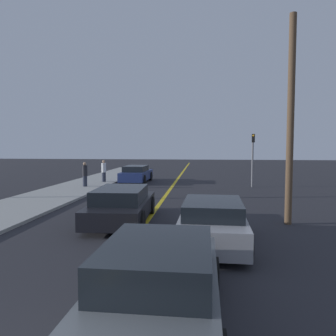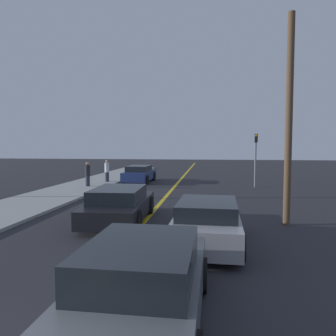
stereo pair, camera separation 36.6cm
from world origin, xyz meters
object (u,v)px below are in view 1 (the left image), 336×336
at_px(pedestrian_near_curb, 85,174).
at_px(utility_pole, 290,121).
at_px(car_parked_left_lot, 136,174).
at_px(car_ahead_center, 212,222).
at_px(traffic_light, 253,154).
at_px(car_near_right_lane, 159,285).
at_px(pedestrian_mid_group, 104,171).
at_px(car_far_distant, 122,205).

distance_m(pedestrian_near_curb, utility_pole, 13.78).
xyz_separation_m(car_parked_left_lot, utility_pole, (7.89, -12.18, 2.99)).
bearing_deg(car_ahead_center, pedestrian_near_curb, 126.53).
distance_m(pedestrian_near_curb, traffic_light, 10.98).
distance_m(car_ahead_center, car_parked_left_lot, 15.73).
height_order(car_near_right_lane, car_ahead_center, car_near_right_lane).
height_order(car_ahead_center, car_parked_left_lot, car_ahead_center).
bearing_deg(pedestrian_near_curb, pedestrian_mid_group, 81.12).
height_order(car_parked_left_lot, utility_pole, utility_pole).
distance_m(car_far_distant, utility_pole, 6.60).
distance_m(car_near_right_lane, car_ahead_center, 4.33).
relative_size(car_ahead_center, car_parked_left_lot, 0.93).
bearing_deg(traffic_light, car_far_distant, -120.44).
bearing_deg(car_far_distant, pedestrian_mid_group, 107.73).
bearing_deg(car_near_right_lane, pedestrian_mid_group, 110.26).
distance_m(car_far_distant, traffic_light, 12.25).
xyz_separation_m(car_far_distant, utility_pole, (5.88, 0.28, 2.98)).
distance_m(car_ahead_center, traffic_light, 13.31).
xyz_separation_m(pedestrian_near_curb, pedestrian_mid_group, (0.42, 2.69, 0.01)).
bearing_deg(traffic_light, pedestrian_near_curb, -171.07).
height_order(car_ahead_center, pedestrian_mid_group, pedestrian_mid_group).
distance_m(car_parked_left_lot, pedestrian_near_curb, 4.51).
bearing_deg(car_parked_left_lot, traffic_light, -12.45).
xyz_separation_m(car_near_right_lane, traffic_light, (3.93, 17.10, 1.53)).
height_order(car_far_distant, pedestrian_near_curb, pedestrian_near_curb).
bearing_deg(traffic_light, car_parked_left_lot, 166.37).
bearing_deg(utility_pole, traffic_light, 88.44).
height_order(car_ahead_center, car_far_distant, car_ahead_center).
relative_size(pedestrian_near_curb, utility_pole, 0.22).
bearing_deg(utility_pole, pedestrian_near_curb, 140.97).
height_order(car_parked_left_lot, pedestrian_near_curb, pedestrian_near_curb).
relative_size(car_ahead_center, pedestrian_near_curb, 2.59).
bearing_deg(utility_pole, car_far_distant, -177.27).
relative_size(pedestrian_mid_group, traffic_light, 0.45).
bearing_deg(car_parked_left_lot, pedestrian_near_curb, -124.22).
bearing_deg(traffic_light, car_near_right_lane, -102.94).
height_order(car_parked_left_lot, pedestrian_mid_group, pedestrian_mid_group).
bearing_deg(car_near_right_lane, utility_pole, 62.83).
height_order(pedestrian_mid_group, traffic_light, traffic_light).
bearing_deg(car_far_distant, traffic_light, 57.23).
height_order(car_near_right_lane, utility_pole, utility_pole).
xyz_separation_m(car_near_right_lane, car_parked_left_lot, (-4.24, 19.08, -0.04)).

